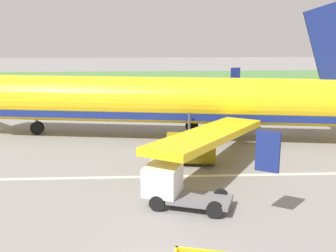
# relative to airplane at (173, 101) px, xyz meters

# --- Properties ---
(grass_strip) EXTENTS (220.00, 28.00, 0.06)m
(grass_strip) POSITION_rel_airplane_xyz_m (-1.58, 37.76, -3.02)
(grass_strip) COLOR #518442
(grass_strip) RESTS_ON ground
(apron_stripe) EXTENTS (120.00, 0.36, 0.01)m
(apron_stripe) POSITION_rel_airplane_xyz_m (-1.58, -9.22, -3.05)
(apron_stripe) COLOR silver
(apron_stripe) RESTS_ON ground
(airplane) EXTENTS (37.60, 30.32, 11.34)m
(airplane) POSITION_rel_airplane_xyz_m (0.00, 0.00, 0.00)
(airplane) COLOR yellow
(airplane) RESTS_ON ground
(service_truck_beside_carts) EXTENTS (4.76, 3.26, 2.10)m
(service_truck_beside_carts) POSITION_rel_airplane_xyz_m (-0.88, -13.48, -1.95)
(service_truck_beside_carts) COLOR slate
(service_truck_beside_carts) RESTS_ON ground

